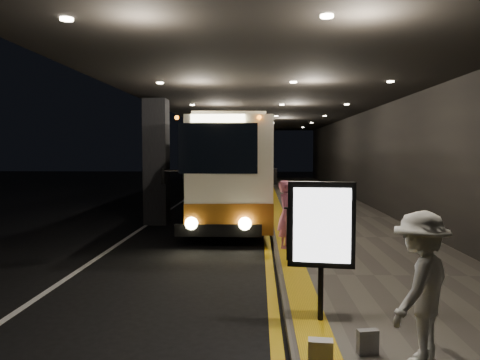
{
  "coord_description": "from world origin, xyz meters",
  "views": [
    {
      "loc": [
        2.1,
        -12.34,
        2.61
      ],
      "look_at": [
        1.53,
        1.93,
        1.7
      ],
      "focal_mm": 35.0,
      "sensor_mm": 36.0,
      "label": 1
    }
  ],
  "objects": [
    {
      "name": "lane_line_white",
      "position": [
        -1.8,
        5.0,
        0.01
      ],
      "size": [
        0.12,
        50.0,
        0.01
      ],
      "primitive_type": "cube",
      "color": "silver",
      "rests_on": "ground"
    },
    {
      "name": "tactile_strip",
      "position": [
        2.85,
        5.0,
        0.16
      ],
      "size": [
        0.5,
        50.0,
        0.01
      ],
      "primitive_type": "cube",
      "color": "gold",
      "rests_on": "sidewalk"
    },
    {
      "name": "canopy",
      "position": [
        2.5,
        5.0,
        4.6
      ],
      "size": [
        9.0,
        50.0,
        0.4
      ],
      "primitive_type": "cube",
      "color": "black",
      "rests_on": "support_columns"
    },
    {
      "name": "info_sign",
      "position": [
        3.0,
        -5.7,
        1.51
      ],
      "size": [
        0.96,
        0.24,
        2.01
      ],
      "rotation": [
        0.0,
        0.0,
        -0.13
      ],
      "color": "black",
      "rests_on": "sidewalk"
    },
    {
      "name": "stanchion_post",
      "position": [
        2.75,
        -2.01,
        0.74
      ],
      "size": [
        0.05,
        0.05,
        1.18
      ],
      "primitive_type": "cylinder",
      "color": "black",
      "rests_on": "sidewalk"
    },
    {
      "name": "support_columns",
      "position": [
        -1.5,
        4.0,
        2.2
      ],
      "size": [
        0.8,
        24.8,
        4.4
      ],
      "color": "black",
      "rests_on": "ground"
    },
    {
      "name": "ground",
      "position": [
        0.0,
        0.0,
        0.0
      ],
      "size": [
        90.0,
        90.0,
        0.0
      ],
      "primitive_type": "plane",
      "color": "black"
    },
    {
      "name": "coach_second",
      "position": [
        0.83,
        16.41,
        1.71
      ],
      "size": [
        3.13,
        11.45,
        3.55
      ],
      "rotation": [
        0.0,
        0.0,
        -0.07
      ],
      "color": "beige",
      "rests_on": "ground"
    },
    {
      "name": "passenger_boarding",
      "position": [
        2.8,
        -0.64,
        1.0
      ],
      "size": [
        0.57,
        0.72,
        1.71
      ],
      "primitive_type": "imported",
      "rotation": [
        0.0,
        0.0,
        1.27
      ],
      "color": "#A54D65",
      "rests_on": "sidewalk"
    },
    {
      "name": "passenger_waiting_white",
      "position": [
        3.97,
        -6.97,
        1.03
      ],
      "size": [
        1.14,
        1.21,
        1.76
      ],
      "primitive_type": "imported",
      "rotation": [
        0.0,
        0.0,
        -2.27
      ],
      "color": "silver",
      "rests_on": "sidewalk"
    },
    {
      "name": "bag_plain",
      "position": [
        2.8,
        -7.22,
        0.32
      ],
      "size": [
        0.29,
        0.19,
        0.34
      ],
      "primitive_type": "cube",
      "rotation": [
        0.0,
        0.0,
        -0.11
      ],
      "color": "silver",
      "rests_on": "sidewalk"
    },
    {
      "name": "coach_main",
      "position": [
        1.05,
        5.34,
        1.7
      ],
      "size": [
        2.9,
        11.47,
        3.55
      ],
      "rotation": [
        0.0,
        0.0,
        0.05
      ],
      "color": "beige",
      "rests_on": "ground"
    },
    {
      "name": "kerb_stripe_yellow",
      "position": [
        2.35,
        5.0,
        0.01
      ],
      "size": [
        0.18,
        50.0,
        0.01
      ],
      "primitive_type": "cube",
      "color": "gold",
      "rests_on": "ground"
    },
    {
      "name": "coach_third",
      "position": [
        1.05,
        32.12,
        1.65
      ],
      "size": [
        2.83,
        11.06,
        3.44
      ],
      "rotation": [
        0.0,
        0.0,
        -0.05
      ],
      "color": "beige",
      "rests_on": "ground"
    },
    {
      "name": "sidewalk",
      "position": [
        4.75,
        5.0,
        0.07
      ],
      "size": [
        4.5,
        50.0,
        0.15
      ],
      "primitive_type": "cube",
      "color": "#514C44",
      "rests_on": "ground"
    },
    {
      "name": "terminal_wall",
      "position": [
        7.0,
        5.0,
        3.0
      ],
      "size": [
        0.1,
        50.0,
        6.0
      ],
      "primitive_type": "cube",
      "color": "black",
      "rests_on": "ground"
    },
    {
      "name": "bag_polka",
      "position": [
        3.42,
        -6.79,
        0.3
      ],
      "size": [
        0.26,
        0.15,
        0.3
      ],
      "primitive_type": "cube",
      "rotation": [
        0.0,
        0.0,
        0.19
      ],
      "color": "black",
      "rests_on": "sidewalk"
    }
  ]
}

